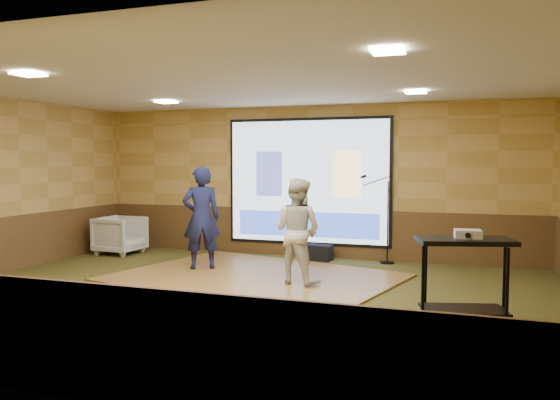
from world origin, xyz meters
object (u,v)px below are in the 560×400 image
(player_right, at_px, (297,231))
(av_table, at_px, (464,265))
(dance_floor, at_px, (255,277))
(mic_stand, at_px, (384,237))
(banquet_chair, at_px, (120,235))
(player_left, at_px, (201,218))
(projector, at_px, (468,234))
(projector_screen, at_px, (308,183))
(duffel_bag, at_px, (319,252))

(player_right, xyz_separation_m, av_table, (2.42, -1.70, -0.08))
(dance_floor, relative_size, mic_stand, 2.60)
(banquet_chair, bearing_deg, player_left, -109.70)
(player_right, xyz_separation_m, mic_stand, (1.02, 2.26, -0.34))
(player_right, bearing_deg, projector, 161.02)
(projector_screen, relative_size, player_right, 2.06)
(player_right, relative_size, mic_stand, 0.97)
(projector_screen, xyz_separation_m, banquet_chair, (-3.74, -0.92, -1.09))
(dance_floor, distance_m, banquet_chair, 3.74)
(player_left, bearing_deg, av_table, 121.14)
(dance_floor, relative_size, player_right, 2.67)
(dance_floor, height_order, player_left, player_left)
(projector_screen, height_order, player_left, projector_screen)
(projector, xyz_separation_m, duffel_bag, (-2.66, 3.85, -0.96))
(mic_stand, relative_size, duffel_bag, 3.44)
(projector_screen, relative_size, player_left, 1.86)
(av_table, xyz_separation_m, projector, (0.03, 0.00, 0.35))
(dance_floor, bearing_deg, player_left, 163.88)
(projector_screen, xyz_separation_m, duffel_bag, (0.33, -0.32, -1.33))
(projector_screen, distance_m, player_right, 2.61)
(player_left, relative_size, banquet_chair, 2.10)
(dance_floor, distance_m, mic_stand, 2.76)
(duffel_bag, bearing_deg, av_table, -55.66)
(player_left, distance_m, projector, 4.91)
(projector, distance_m, duffel_bag, 4.78)
(player_left, relative_size, av_table, 1.68)
(player_right, bearing_deg, dance_floor, -0.87)
(player_right, bearing_deg, duffel_bag, -68.72)
(player_right, height_order, av_table, player_right)
(dance_floor, bearing_deg, duffel_bag, 73.13)
(projector_screen, bearing_deg, dance_floor, -96.53)
(dance_floor, height_order, av_table, av_table)
(projector, relative_size, mic_stand, 0.17)
(av_table, bearing_deg, projector_screen, 125.33)
(av_table, bearing_deg, mic_stand, 109.54)
(player_right, distance_m, duffel_bag, 2.27)
(player_right, distance_m, banquet_chair, 4.57)
(av_table, bearing_deg, projector, 9.47)
(player_left, relative_size, player_right, 1.11)
(dance_floor, height_order, mic_stand, mic_stand)
(duffel_bag, bearing_deg, projector_screen, 135.47)
(banquet_chair, relative_size, duffel_bag, 1.77)
(player_left, bearing_deg, projector_screen, -156.94)
(duffel_bag, bearing_deg, player_right, -84.40)
(dance_floor, height_order, projector, projector)
(mic_stand, relative_size, banquet_chair, 1.95)
(mic_stand, distance_m, duffel_bag, 1.28)
(projector_screen, distance_m, dance_floor, 2.69)
(projector, relative_size, banquet_chair, 0.33)
(player_left, xyz_separation_m, banquet_chair, (-2.36, 1.00, -0.54))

